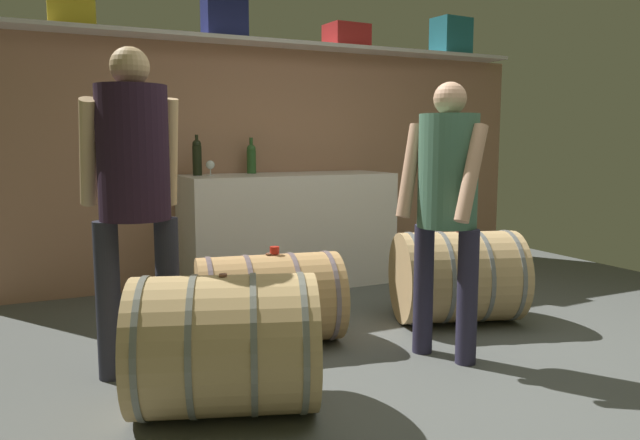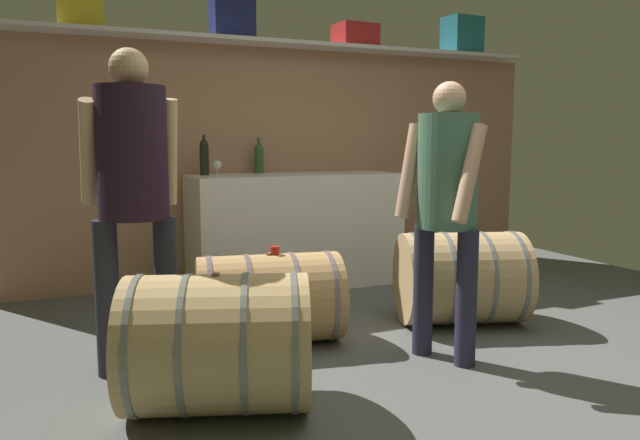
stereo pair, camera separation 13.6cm
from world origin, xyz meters
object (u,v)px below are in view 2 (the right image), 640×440
object	(u,v)px
toolcase_teal	(462,36)
wine_barrel_far	(461,278)
toolcase_red	(355,36)
wine_barrel_near	(269,299)
work_cabinet	(295,230)
toolcase_yellow	(80,5)
wine_barrel_flank	(218,343)
winemaker_pouring	(446,192)
visitor_tasting	(133,177)
toolcase_navy	(232,19)
tasting_cup	(275,250)
wine_glass	(217,165)
wine_bottle_dark	(204,157)
wine_bottle_green	(259,158)

from	to	relation	value
toolcase_teal	wine_barrel_far	distance (m)	2.86
toolcase_red	toolcase_teal	xyz separation A→B (m)	(1.16, 0.00, 0.08)
toolcase_red	toolcase_teal	distance (m)	1.16
wine_barrel_near	wine_barrel_far	distance (m)	1.33
toolcase_red	wine_barrel_near	world-z (taller)	toolcase_red
work_cabinet	toolcase_yellow	bearing A→B (deg)	171.67
wine_barrel_flank	winemaker_pouring	world-z (taller)	winemaker_pouring
wine_barrel_flank	visitor_tasting	size ratio (longest dim) A/B	0.58
toolcase_navy	tasting_cup	size ratio (longest dim) A/B	5.88
toolcase_red	wine_barrel_flank	bearing A→B (deg)	-131.69
wine_glass	visitor_tasting	xyz separation A→B (m)	(-0.84, -1.55, 0.01)
wine_barrel_flank	winemaker_pouring	size ratio (longest dim) A/B	0.63
toolcase_red	wine_bottle_dark	world-z (taller)	toolcase_red
toolcase_red	wine_glass	world-z (taller)	toolcase_red
toolcase_yellow	wine_bottle_dark	size ratio (longest dim) A/B	1.05
wine_glass	visitor_tasting	world-z (taller)	visitor_tasting
work_cabinet	wine_barrel_flank	xyz separation A→B (m)	(-1.23, -2.16, -0.16)
wine_glass	wine_barrel_far	world-z (taller)	wine_glass
wine_bottle_dark	work_cabinet	bearing A→B (deg)	-8.67
toolcase_navy	visitor_tasting	bearing A→B (deg)	-119.60
toolcase_yellow	visitor_tasting	world-z (taller)	toolcase_yellow
toolcase_red	toolcase_navy	bearing A→B (deg)	176.78
work_cabinet	wine_glass	distance (m)	0.86
wine_bottle_dark	wine_barrel_flank	distance (m)	2.46
wine_bottle_dark	tasting_cup	world-z (taller)	wine_bottle_dark
visitor_tasting	work_cabinet	bearing A→B (deg)	45.65
toolcase_navy	toolcase_teal	world-z (taller)	toolcase_teal
tasting_cup	wine_bottle_green	bearing A→B (deg)	75.11
toolcase_yellow	wine_glass	distance (m)	1.55
toolcase_navy	tasting_cup	world-z (taller)	toolcase_navy
toolcase_navy	toolcase_teal	distance (m)	2.29
wine_bottle_green	toolcase_teal	bearing A→B (deg)	0.55
toolcase_yellow	wine_barrel_flank	size ratio (longest dim) A/B	0.35
wine_glass	wine_barrel_near	distance (m)	1.60
work_cabinet	wine_bottle_green	distance (m)	0.69
toolcase_yellow	toolcase_red	bearing A→B (deg)	1.87
wine_glass	visitor_tasting	distance (m)	1.76
wine_barrel_far	tasting_cup	bearing A→B (deg)	-167.36
toolcase_navy	wine_barrel_near	xyz separation A→B (m)	(-0.25, -1.60, -1.95)
toolcase_teal	work_cabinet	size ratio (longest dim) A/B	0.20
wine_bottle_green	wine_barrel_near	xyz separation A→B (m)	(-0.46, -1.58, -0.81)
wine_bottle_green	wine_barrel_far	xyz separation A→B (m)	(0.87, -1.70, -0.77)
wine_bottle_green	toolcase_yellow	bearing A→B (deg)	179.16
toolcase_teal	wine_bottle_dark	world-z (taller)	toolcase_teal
wine_barrel_near	wine_glass	bearing A→B (deg)	98.20
wine_glass	toolcase_red	bearing A→B (deg)	8.13
work_cabinet	visitor_tasting	bearing A→B (deg)	-134.81
toolcase_red	wine_glass	distance (m)	1.76
wine_barrel_flank	tasting_cup	distance (m)	1.02
toolcase_red	work_cabinet	size ratio (longest dim) A/B	0.20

